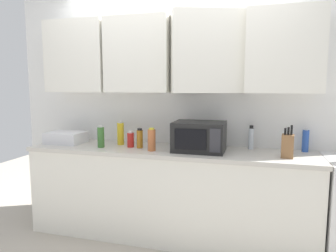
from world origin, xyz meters
The scene contains 12 objects.
wall_back_with_cabinets centered at (0.00, -0.07, 1.58)m, with size 3.68×0.54×2.60m.
counter_run centered at (0.00, -0.30, 0.45)m, with size 2.81×0.63×0.90m.
microwave centered at (0.31, -0.32, 1.04)m, with size 0.48×0.37×0.28m.
dish_rack centered at (-1.15, -0.30, 0.96)m, with size 0.38×0.30×0.12m, color silver.
knife_block centered at (1.09, -0.38, 1.00)m, with size 0.11×0.13×0.28m.
bottle_spice_jar centered at (-0.13, -0.43, 1.01)m, with size 0.08×0.08×0.22m.
bottle_blue_cleaner centered at (1.27, -0.08, 1.01)m, with size 0.06×0.06×0.22m.
bottle_clear_tall centered at (0.78, -0.09, 1.01)m, with size 0.05×0.05×0.23m.
bottle_yellow_mustard centered at (-0.54, -0.22, 1.02)m, with size 0.07×0.07×0.25m.
bottle_amber_vinegar centered at (-0.29, -0.33, 0.99)m, with size 0.06×0.06×0.20m.
bottle_red_sauce centered at (-0.39, -0.32, 0.98)m, with size 0.07×0.07×0.16m.
bottle_green_oil centered at (-0.67, -0.41, 1.01)m, with size 0.07×0.07×0.22m.
Camera 1 is at (0.82, -3.20, 1.51)m, focal length 33.32 mm.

